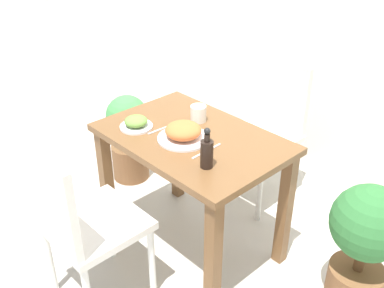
{
  "coord_description": "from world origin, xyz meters",
  "views": [
    {
      "loc": [
        1.45,
        -1.36,
        1.82
      ],
      "look_at": [
        0.0,
        0.0,
        0.67
      ],
      "focal_mm": 42.0,
      "sensor_mm": 36.0,
      "label": 1
    }
  ],
  "objects_px": {
    "chair_far": "(267,124)",
    "sauce_bottle": "(207,152)",
    "chair_near": "(79,220)",
    "side_plate": "(136,123)",
    "potted_plant_right": "(364,242)",
    "food_plate": "(184,133)",
    "drink_cup": "(198,113)",
    "potted_plant_left": "(129,135)"
  },
  "relations": [
    {
      "from": "chair_far",
      "to": "sauce_bottle",
      "type": "xyz_separation_m",
      "value": [
        0.32,
        -0.86,
        0.29
      ]
    },
    {
      "from": "chair_near",
      "to": "side_plate",
      "type": "bearing_deg",
      "value": -67.49
    },
    {
      "from": "chair_near",
      "to": "chair_far",
      "type": "height_order",
      "value": "same"
    },
    {
      "from": "chair_near",
      "to": "potted_plant_right",
      "type": "relative_size",
      "value": 1.3
    },
    {
      "from": "food_plate",
      "to": "sauce_bottle",
      "type": "relative_size",
      "value": 1.32
    },
    {
      "from": "potted_plant_right",
      "to": "chair_far",
      "type": "bearing_deg",
      "value": 154.6
    },
    {
      "from": "chair_far",
      "to": "drink_cup",
      "type": "height_order",
      "value": "chair_far"
    },
    {
      "from": "side_plate",
      "to": "drink_cup",
      "type": "height_order",
      "value": "drink_cup"
    },
    {
      "from": "sauce_bottle",
      "to": "chair_near",
      "type": "bearing_deg",
      "value": -122.12
    },
    {
      "from": "drink_cup",
      "to": "sauce_bottle",
      "type": "bearing_deg",
      "value": -39.42
    },
    {
      "from": "chair_near",
      "to": "potted_plant_right",
      "type": "bearing_deg",
      "value": -134.63
    },
    {
      "from": "chair_far",
      "to": "sauce_bottle",
      "type": "distance_m",
      "value": 0.97
    },
    {
      "from": "chair_far",
      "to": "food_plate",
      "type": "height_order",
      "value": "chair_far"
    },
    {
      "from": "sauce_bottle",
      "to": "potted_plant_right",
      "type": "distance_m",
      "value": 0.84
    },
    {
      "from": "chair_far",
      "to": "potted_plant_left",
      "type": "height_order",
      "value": "chair_far"
    },
    {
      "from": "food_plate",
      "to": "potted_plant_right",
      "type": "bearing_deg",
      "value": 21.38
    },
    {
      "from": "potted_plant_left",
      "to": "potted_plant_right",
      "type": "relative_size",
      "value": 0.9
    },
    {
      "from": "potted_plant_left",
      "to": "potted_plant_right",
      "type": "height_order",
      "value": "potted_plant_right"
    },
    {
      "from": "food_plate",
      "to": "potted_plant_right",
      "type": "height_order",
      "value": "food_plate"
    },
    {
      "from": "sauce_bottle",
      "to": "potted_plant_right",
      "type": "relative_size",
      "value": 0.28
    },
    {
      "from": "chair_near",
      "to": "drink_cup",
      "type": "xyz_separation_m",
      "value": [
        -0.04,
        0.79,
        0.26
      ]
    },
    {
      "from": "sauce_bottle",
      "to": "potted_plant_left",
      "type": "relative_size",
      "value": 0.31
    },
    {
      "from": "sauce_bottle",
      "to": "potted_plant_right",
      "type": "height_order",
      "value": "sauce_bottle"
    },
    {
      "from": "food_plate",
      "to": "drink_cup",
      "type": "height_order",
      "value": "food_plate"
    },
    {
      "from": "food_plate",
      "to": "side_plate",
      "type": "xyz_separation_m",
      "value": [
        -0.26,
        -0.09,
        -0.01
      ]
    },
    {
      "from": "drink_cup",
      "to": "potted_plant_left",
      "type": "height_order",
      "value": "drink_cup"
    },
    {
      "from": "chair_near",
      "to": "potted_plant_left",
      "type": "xyz_separation_m",
      "value": [
        -0.76,
        0.82,
        -0.18
      ]
    },
    {
      "from": "potted_plant_left",
      "to": "chair_far",
      "type": "bearing_deg",
      "value": 35.51
    },
    {
      "from": "potted_plant_left",
      "to": "potted_plant_right",
      "type": "distance_m",
      "value": 1.68
    },
    {
      "from": "side_plate",
      "to": "potted_plant_left",
      "type": "relative_size",
      "value": 0.28
    },
    {
      "from": "sauce_bottle",
      "to": "food_plate",
      "type": "bearing_deg",
      "value": 159.72
    },
    {
      "from": "drink_cup",
      "to": "potted_plant_left",
      "type": "bearing_deg",
      "value": 177.2
    },
    {
      "from": "drink_cup",
      "to": "chair_near",
      "type": "bearing_deg",
      "value": -87.07
    },
    {
      "from": "food_plate",
      "to": "side_plate",
      "type": "distance_m",
      "value": 0.28
    },
    {
      "from": "chair_far",
      "to": "potted_plant_right",
      "type": "bearing_deg",
      "value": -25.4
    },
    {
      "from": "chair_near",
      "to": "potted_plant_left",
      "type": "bearing_deg",
      "value": -47.11
    },
    {
      "from": "chair_near",
      "to": "sauce_bottle",
      "type": "height_order",
      "value": "sauce_bottle"
    },
    {
      "from": "potted_plant_left",
      "to": "food_plate",
      "type": "bearing_deg",
      "value": -15.71
    },
    {
      "from": "side_plate",
      "to": "potted_plant_right",
      "type": "relative_size",
      "value": 0.25
    },
    {
      "from": "side_plate",
      "to": "sauce_bottle",
      "type": "height_order",
      "value": "sauce_bottle"
    },
    {
      "from": "chair_near",
      "to": "chair_far",
      "type": "relative_size",
      "value": 1.0
    },
    {
      "from": "chair_far",
      "to": "potted_plant_right",
      "type": "distance_m",
      "value": 1.02
    }
  ]
}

